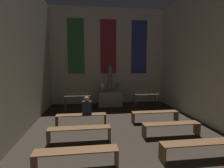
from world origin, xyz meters
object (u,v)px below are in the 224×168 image
Objects in this scene: flower_vase_right at (118,86)px; pew_third_right at (171,127)px; candle_rack_right at (146,96)px; person_seated at (87,107)px; pew_back_right at (155,114)px; candle_rack_left at (78,98)px; altar at (110,99)px; pew_second_right at (198,147)px; statue at (110,79)px; pew_second_left at (76,155)px; pew_back_left at (81,117)px; flower_vase_left at (102,86)px; pew_third_left at (80,131)px.

pew_third_right is (1.07, -4.38, -0.84)m from flower_vase_right.
candle_rack_right is 3.51m from person_seated.
candle_rack_left is at bearing 150.69° from pew_back_right.
pew_second_right is (1.50, -5.80, -0.10)m from altar.
statue is 1.17× the size of candle_rack_left.
pew_second_left is 1.00× the size of pew_back_right.
statue is 0.76× the size of pew_back_right.
pew_third_right is (-0.22, -3.24, -0.43)m from candle_rack_right.
flower_vase_right reaches higher than candle_rack_left.
statue reaches higher than candle_rack_right.
altar is 3.23m from person_seated.
altar is 2.09m from candle_rack_right.
altar is 1.06× the size of candle_rack_left.
candle_rack_right reaches higher than pew_second_left.
pew_second_right is at bearing 0.00° from pew_second_left.
flower_vase_right is 3.44m from person_seated.
statue is 0.76× the size of pew_second_left.
pew_second_left and pew_third_right have the same top height.
pew_third_right and pew_back_left have the same top height.
flower_vase_left is at bearing 41.55° from candle_rack_left.
altar is 3.31m from pew_back_right.
flower_vase_left is 3.10m from person_seated.
pew_third_left is at bearing 90.00° from pew_second_left.
candle_rack_left is at bearing -146.46° from altar.
candle_rack_left is at bearing 103.76° from person_seated.
altar is 0.69× the size of pew_back_right.
pew_second_right is at bearing -75.50° from altar.
statue is 2.08× the size of person_seated.
flower_vase_left is 0.26× the size of pew_third_right.
pew_second_left is at bearing -100.42° from flower_vase_left.
pew_second_left is at bearing -154.60° from pew_third_right.
pew_third_left is at bearing 180.00° from pew_third_right.
statue is 0.58m from flower_vase_right.
flower_vase_right is at bearing 0.00° from altar.
flower_vase_right is at bearing 100.42° from pew_second_right.
statue reaches higher than candle_rack_left.
pew_second_right is (1.93, -5.80, -0.84)m from flower_vase_left.
pew_back_left is at bearing -123.25° from flower_vase_right.
pew_third_left is 3.32m from pew_back_right.
pew_third_right is at bearing -90.00° from pew_back_right.
flower_vase_left is 0.40× the size of candle_rack_left.
flower_vase_right is 0.40× the size of candle_rack_left.
pew_third_left is at bearing -113.85° from flower_vase_right.
person_seated is at bearing 0.00° from pew_back_left.
flower_vase_left is at bearing 76.30° from pew_third_left.
altar is 1.12m from statue.
flower_vase_right reaches higher than person_seated.
candle_rack_left is (-1.72, -1.14, -0.79)m from statue.
pew_third_left is 2.72× the size of person_seated.
candle_rack_left is 1.87m from pew_back_left.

